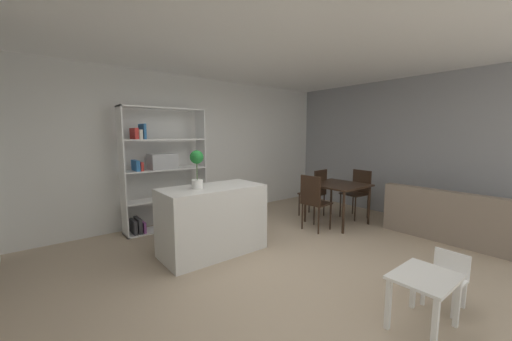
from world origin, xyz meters
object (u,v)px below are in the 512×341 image
object	(u,v)px
dining_table	(337,188)
dining_chair_far	(316,189)
open_bookshelf	(160,169)
sofa	(453,222)
dining_chair_window_side	(358,189)
potted_plant_on_island	(197,166)
child_chair_right	(447,276)
child_table	(424,285)
kitchen_island	(213,220)
dining_chair_island_side	(313,198)

from	to	relation	value
dining_table	dining_chair_far	xyz separation A→B (m)	(0.01, 0.50, -0.10)
open_bookshelf	sofa	distance (m)	4.86
dining_chair_far	dining_chair_window_side	distance (m)	0.84
dining_table	dining_chair_window_side	world-z (taller)	dining_chair_window_side
potted_plant_on_island	dining_chair_far	xyz separation A→B (m)	(2.70, 0.23, -0.68)
dining_chair_far	potted_plant_on_island	bearing A→B (deg)	-0.66
open_bookshelf	dining_table	distance (m)	3.18
potted_plant_on_island	dining_chair_far	size ratio (longest dim) A/B	0.53
child_chair_right	dining_chair_window_side	world-z (taller)	dining_chair_window_side
potted_plant_on_island	dining_chair_far	distance (m)	2.79
dining_chair_window_side	open_bookshelf	bearing A→B (deg)	-111.64
open_bookshelf	child_table	world-z (taller)	open_bookshelf
potted_plant_on_island	dining_table	size ratio (longest dim) A/B	0.53
dining_table	dining_chair_far	world-z (taller)	dining_chair_far
dining_chair_window_side	kitchen_island	bearing A→B (deg)	-89.48
dining_chair_far	sofa	world-z (taller)	dining_chair_far
dining_chair_island_side	potted_plant_on_island	bearing A→B (deg)	78.57
kitchen_island	child_table	size ratio (longest dim) A/B	2.47
dining_chair_window_side	dining_chair_island_side	xyz separation A→B (m)	(-1.34, 0.00, 0.00)
potted_plant_on_island	child_chair_right	bearing A→B (deg)	-61.63
kitchen_island	dining_chair_island_side	bearing A→B (deg)	-8.80
open_bookshelf	child_table	xyz separation A→B (m)	(0.78, -3.94, -0.67)
dining_chair_island_side	open_bookshelf	bearing A→B (deg)	45.60
dining_table	dining_chair_window_side	bearing A→B (deg)	-0.83
dining_chair_far	dining_chair_island_side	world-z (taller)	dining_chair_island_side
child_table	dining_chair_window_side	bearing A→B (deg)	41.01
child_chair_right	dining_chair_island_side	size ratio (longest dim) A/B	0.54
child_chair_right	potted_plant_on_island	bearing A→B (deg)	-150.06
child_chair_right	sofa	world-z (taller)	sofa
dining_chair_far	dining_chair_window_side	world-z (taller)	dining_chair_far
open_bookshelf	dining_chair_far	bearing A→B (deg)	-24.40
dining_chair_island_side	dining_table	bearing A→B (deg)	-93.09
dining_chair_window_side	dining_chair_island_side	bearing A→B (deg)	-84.50
sofa	dining_table	bearing A→B (deg)	25.33
potted_plant_on_island	child_chair_right	distance (m)	3.00
sofa	child_table	bearing A→B (deg)	102.48
child_table	open_bookshelf	bearing A→B (deg)	101.17
dining_table	dining_chair_far	size ratio (longest dim) A/B	1.00
kitchen_island	dining_chair_far	bearing A→B (deg)	5.19
dining_chair_window_side	dining_table	bearing A→B (deg)	-85.17
dining_table	sofa	world-z (taller)	sofa
open_bookshelf	dining_chair_far	distance (m)	2.97
kitchen_island	dining_table	world-z (taller)	kitchen_island
potted_plant_on_island	child_table	world-z (taller)	potted_plant_on_island
open_bookshelf	sofa	xyz separation A→B (m)	(3.43, -3.35, -0.79)
child_chair_right	sofa	bearing A→B (deg)	107.12
child_chair_right	sofa	xyz separation A→B (m)	(2.12, 0.59, -0.02)
child_chair_right	dining_chair_window_side	distance (m)	3.01
potted_plant_on_island	sofa	world-z (taller)	potted_plant_on_island
dining_chair_far	dining_table	bearing A→B (deg)	83.46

